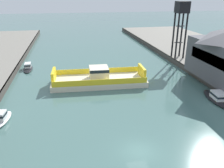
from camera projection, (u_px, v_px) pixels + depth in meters
The scene contains 6 objects.
ground_plane at pixel (139, 151), 27.15m from camera, with size 400.00×400.00×0.00m, color #476B66.
chain_ferry at pixel (99, 79), 46.83m from camera, with size 19.15×8.04×3.54m.
moored_boat_near_left at pixel (2, 118), 33.15m from camera, with size 2.24×5.12×1.70m.
moored_boat_near_right at pixel (218, 97), 39.69m from camera, with size 3.56×8.04×1.66m.
moored_boat_mid_left at pixel (28, 67), 55.92m from camera, with size 2.46×6.88×1.47m.
crane_tower at pixel (181, 15), 57.45m from camera, with size 2.89×2.89×14.10m.
Camera 1 is at (-7.42, -21.24, 17.44)m, focal length 36.99 mm.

